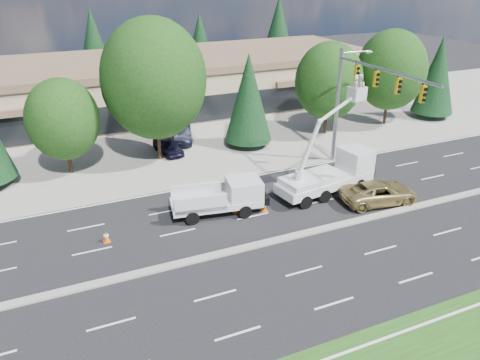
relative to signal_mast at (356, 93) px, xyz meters
name	(u,v)px	position (x,y,z in m)	size (l,w,h in m)	color
ground	(276,241)	(-10.03, -7.04, -6.06)	(140.00, 140.00, 0.00)	black
concrete_apron	(178,135)	(-10.03, 12.96, -6.05)	(140.00, 22.00, 0.01)	gray
road_median	(276,240)	(-10.03, -7.04, -6.00)	(120.00, 0.55, 0.12)	gray
strip_mall	(150,83)	(-10.03, 22.93, -3.23)	(50.40, 15.40, 5.50)	tan
tree_front_c	(63,119)	(-20.03, 7.96, -1.75)	(5.30, 5.30, 7.35)	#332114
tree_front_d	(154,79)	(-13.03, 7.96, 0.56)	(8.15, 8.15, 11.30)	#332114
tree_front_e	(248,97)	(-5.03, 7.96, -1.72)	(4.10, 4.10, 8.08)	#332114
tree_front_f	(329,81)	(2.97, 7.96, -1.07)	(6.14, 6.14, 8.52)	#332114
tree_front_g	(391,70)	(9.97, 7.96, -0.65)	(6.66, 6.66, 9.24)	#332114
tree_front_h	(437,75)	(15.97, 7.96, -1.64)	(4.18, 4.18, 8.23)	#332114
tree_back_b	(94,46)	(-14.03, 34.96, -0.83)	(4.94, 4.94, 9.74)	#332114
tree_back_c	(200,43)	(-0.03, 34.96, -1.36)	(4.44, 4.44, 8.76)	#332114
tree_back_d	(278,31)	(11.97, 34.96, -0.39)	(5.36, 5.36, 10.56)	#332114
signal_mast	(356,93)	(0.00, 0.00, 0.00)	(2.76, 10.16, 9.00)	gray
utility_pickup	(223,200)	(-11.60, -2.63, -5.15)	(6.04, 3.02, 2.21)	silver
bucket_truck	(334,168)	(-3.34, -2.74, -4.30)	(7.57, 3.30, 8.10)	silver
traffic_cone_a	(106,237)	(-19.11, -3.18, -5.72)	(0.40, 0.40, 0.70)	#DE5D07
traffic_cone_b	(236,208)	(-10.85, -2.99, -5.72)	(0.40, 0.40, 0.70)	#DE5D07
traffic_cone_c	(264,206)	(-9.05, -3.48, -5.72)	(0.40, 0.40, 0.70)	#DE5D07
traffic_cone_d	(351,184)	(-1.88, -2.92, -5.72)	(0.40, 0.40, 0.70)	#DE5D07
minivan	(379,193)	(-1.42, -5.48, -5.32)	(2.43, 5.27, 1.46)	#9D874C
parked_car_west	(168,146)	(-12.03, 8.96, -5.40)	(1.56, 3.88, 1.32)	black
parked_car_east	(182,133)	(-10.03, 11.38, -5.33)	(1.53, 4.40, 1.45)	black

